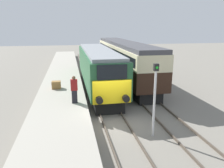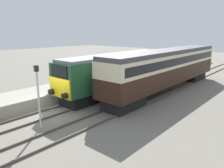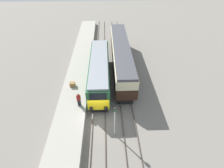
# 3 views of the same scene
# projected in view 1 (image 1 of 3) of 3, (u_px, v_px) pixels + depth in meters

# --- Properties ---
(ground_plane) EXTENTS (120.00, 120.00, 0.00)m
(ground_plane) POSITION_uv_depth(u_px,v_px,m) (114.00, 122.00, 13.58)
(ground_plane) COLOR slate
(platform_left) EXTENTS (3.50, 50.00, 0.89)m
(platform_left) POSITION_uv_depth(u_px,v_px,m) (62.00, 85.00, 20.45)
(platform_left) COLOR #9E998C
(platform_left) RESTS_ON ground_plane
(rails_near_track) EXTENTS (1.51, 60.00, 0.14)m
(rails_near_track) POSITION_uv_depth(u_px,v_px,m) (102.00, 96.00, 18.31)
(rails_near_track) COLOR #4C4238
(rails_near_track) RESTS_ON ground_plane
(rails_far_track) EXTENTS (1.50, 60.00, 0.14)m
(rails_far_track) POSITION_uv_depth(u_px,v_px,m) (141.00, 94.00, 18.94)
(rails_far_track) COLOR #4C4238
(rails_far_track) RESTS_ON ground_plane
(locomotive) EXTENTS (2.70, 13.84, 3.79)m
(locomotive) POSITION_uv_depth(u_px,v_px,m) (98.00, 68.00, 19.99)
(locomotive) COLOR black
(locomotive) RESTS_ON ground_plane
(passenger_carriage) EXTENTS (2.75, 18.43, 4.17)m
(passenger_carriage) POSITION_uv_depth(u_px,v_px,m) (124.00, 57.00, 24.27)
(passenger_carriage) COLOR black
(passenger_carriage) RESTS_ON ground_plane
(person_on_platform) EXTENTS (0.44, 0.26, 1.81)m
(person_on_platform) POSITION_uv_depth(u_px,v_px,m) (74.00, 90.00, 14.14)
(person_on_platform) COLOR black
(person_on_platform) RESTS_ON platform_left
(signal_post) EXTENTS (0.24, 0.28, 3.96)m
(signal_post) POSITION_uv_depth(u_px,v_px,m) (155.00, 95.00, 11.25)
(signal_post) COLOR silver
(signal_post) RESTS_ON ground_plane
(luggage_crate) EXTENTS (0.70, 0.56, 0.60)m
(luggage_crate) POSITION_uv_depth(u_px,v_px,m) (56.00, 85.00, 17.62)
(luggage_crate) COLOR olive
(luggage_crate) RESTS_ON platform_left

